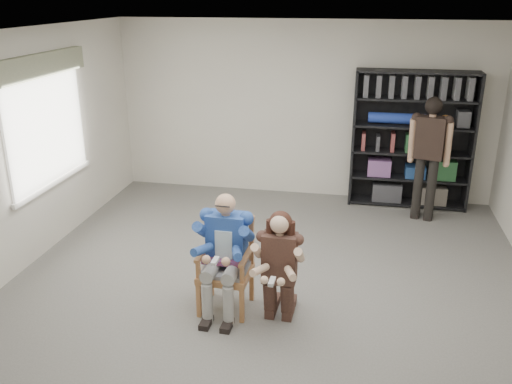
% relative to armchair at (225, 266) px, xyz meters
% --- Properties ---
extents(room_shell, '(6.00, 7.00, 2.80)m').
position_rel_armchair_xyz_m(room_shell, '(0.37, 0.19, 0.90)').
color(room_shell, silver).
rests_on(room_shell, ground).
extents(floor, '(6.00, 7.00, 0.01)m').
position_rel_armchair_xyz_m(floor, '(0.37, 0.19, -0.50)').
color(floor, '#64625C').
rests_on(floor, ground).
extents(window_left, '(0.16, 2.00, 1.75)m').
position_rel_armchair_xyz_m(window_left, '(-2.58, 1.19, 1.13)').
color(window_left, white).
rests_on(window_left, room_shell).
extents(armchair, '(0.60, 0.58, 1.00)m').
position_rel_armchair_xyz_m(armchair, '(0.00, 0.00, 0.00)').
color(armchair, '#B17E47').
rests_on(armchair, floor).
extents(seated_man, '(0.58, 0.79, 1.30)m').
position_rel_armchair_xyz_m(seated_man, '(0.00, 0.00, 0.15)').
color(seated_man, navy).
rests_on(seated_man, floor).
extents(kneeling_woman, '(0.52, 0.81, 1.19)m').
position_rel_armchair_xyz_m(kneeling_woman, '(0.58, -0.12, 0.09)').
color(kneeling_woman, '#3A231F').
rests_on(kneeling_woman, floor).
extents(bookshelf, '(1.80, 0.38, 2.10)m').
position_rel_armchair_xyz_m(bookshelf, '(2.07, 3.47, 0.55)').
color(bookshelf, black).
rests_on(bookshelf, floor).
extents(standing_man, '(0.62, 0.44, 1.81)m').
position_rel_armchair_xyz_m(standing_man, '(2.27, 2.91, 0.41)').
color(standing_man, black).
rests_on(standing_man, floor).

